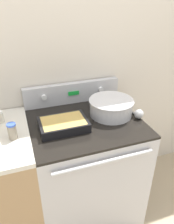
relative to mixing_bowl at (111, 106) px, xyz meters
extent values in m
cube|color=beige|center=(-0.21, 0.36, 0.27)|extent=(8.00, 0.05, 2.50)
cube|color=#BCBCC1|center=(-0.21, -0.03, -0.54)|extent=(0.80, 0.70, 0.89)
cube|color=black|center=(-0.21, -0.03, -0.08)|extent=(0.80, 0.70, 0.02)
cylinder|color=silver|center=(-0.21, -0.39, -0.15)|extent=(0.65, 0.02, 0.02)
cube|color=#BCBCC1|center=(-0.21, 0.30, 0.02)|extent=(0.80, 0.05, 0.17)
cylinder|color=white|center=(-0.45, 0.26, 0.02)|extent=(0.04, 0.02, 0.04)
cylinder|color=white|center=(0.03, 0.26, 0.02)|extent=(0.04, 0.02, 0.04)
cube|color=green|center=(-0.21, 0.26, 0.02)|extent=(0.09, 0.01, 0.03)
cylinder|color=silver|center=(0.00, 0.00, -0.01)|extent=(0.32, 0.32, 0.12)
torus|color=silver|center=(0.00, 0.00, 0.05)|extent=(0.33, 0.33, 0.01)
cylinder|color=beige|center=(0.00, 0.00, 0.03)|extent=(0.29, 0.29, 0.02)
cube|color=black|center=(-0.38, -0.07, -0.04)|extent=(0.32, 0.23, 0.06)
cube|color=tan|center=(-0.38, -0.07, -0.03)|extent=(0.28, 0.20, 0.03)
cylinder|color=#B7B7B7|center=(0.17, -0.01, -0.06)|extent=(0.01, 0.22, 0.01)
sphere|color=#B7B7B7|center=(0.17, -0.12, -0.04)|extent=(0.07, 0.07, 0.07)
cylinder|color=gray|center=(-0.71, -0.10, -0.01)|extent=(0.05, 0.05, 0.09)
cylinder|color=#3856B7|center=(-0.71, -0.10, 0.04)|extent=(0.06, 0.06, 0.01)
cylinder|color=beige|center=(-0.79, 0.13, -0.02)|extent=(0.05, 0.05, 0.08)
camera|label=1|loc=(-0.64, -1.30, 0.75)|focal=35.00mm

